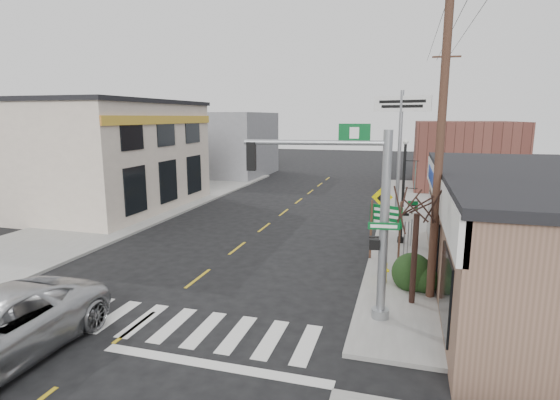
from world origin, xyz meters
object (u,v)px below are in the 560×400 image
(traffic_signal_pole, at_px, (361,205))
(utility_pole_far, at_px, (442,125))
(dance_center_sign, at_px, (401,122))
(utility_pole_near, at_px, (440,140))
(guide_sign, at_px, (386,222))
(bare_tree, at_px, (418,197))
(fire_hydrant, at_px, (384,270))
(lamp_post, at_px, (405,183))

(traffic_signal_pole, bearing_deg, utility_pole_far, 72.49)
(dance_center_sign, relative_size, utility_pole_near, 0.74)
(guide_sign, relative_size, bare_tree, 0.57)
(bare_tree, bearing_deg, utility_pole_far, 84.21)
(fire_hydrant, bearing_deg, lamp_post, 83.93)
(fire_hydrant, distance_m, utility_pole_near, 5.05)
(bare_tree, height_order, utility_pole_near, utility_pole_near)
(lamp_post, bearing_deg, utility_pole_near, -96.72)
(fire_hydrant, distance_m, dance_center_sign, 13.13)
(traffic_signal_pole, height_order, dance_center_sign, dance_center_sign)
(dance_center_sign, distance_m, bare_tree, 13.87)
(lamp_post, relative_size, utility_pole_near, 0.49)
(traffic_signal_pole, relative_size, fire_hydrant, 7.27)
(dance_center_sign, relative_size, bare_tree, 1.70)
(fire_hydrant, distance_m, bare_tree, 3.54)
(traffic_signal_pole, xyz_separation_m, utility_pole_far, (3.38, 19.13, 1.94))
(bare_tree, bearing_deg, dance_center_sign, 93.40)
(lamp_post, bearing_deg, utility_pole_far, 62.89)
(utility_pole_far, bearing_deg, guide_sign, -106.98)
(guide_sign, bearing_deg, utility_pole_far, 100.72)
(fire_hydrant, bearing_deg, utility_pole_near, -30.55)
(guide_sign, height_order, utility_pole_near, utility_pole_near)
(fire_hydrant, height_order, utility_pole_near, utility_pole_near)
(fire_hydrant, relative_size, lamp_post, 0.16)
(fire_hydrant, bearing_deg, bare_tree, -58.71)
(guide_sign, height_order, lamp_post, lamp_post)
(guide_sign, bearing_deg, fire_hydrant, -64.82)
(dance_center_sign, bearing_deg, bare_tree, -68.35)
(fire_hydrant, xyz_separation_m, utility_pole_near, (1.55, -0.91, 4.71))
(traffic_signal_pole, bearing_deg, lamp_post, 74.40)
(fire_hydrant, relative_size, bare_tree, 0.18)
(lamp_post, relative_size, bare_tree, 1.12)
(utility_pole_near, distance_m, utility_pole_far, 17.11)
(lamp_post, xyz_separation_m, utility_pole_far, (2.20, 10.82, 2.49))
(traffic_signal_pole, height_order, utility_pole_far, utility_pole_far)
(guide_sign, relative_size, lamp_post, 0.51)
(guide_sign, distance_m, fire_hydrant, 2.83)
(guide_sign, height_order, utility_pole_far, utility_pole_far)
(guide_sign, height_order, fire_hydrant, guide_sign)
(lamp_post, bearing_deg, bare_tree, -102.33)
(guide_sign, distance_m, lamp_post, 3.10)
(dance_center_sign, height_order, bare_tree, dance_center_sign)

